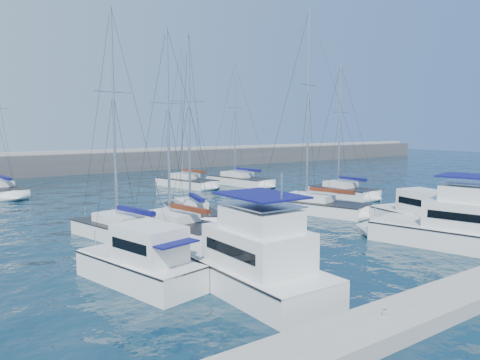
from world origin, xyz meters
TOP-DOWN VIEW (x-y plane):
  - ground at (0.00, 0.00)m, footprint 220.00×220.00m
  - breakwater at (0.00, 52.00)m, footprint 160.00×6.00m
  - dock_cleat_near_port at (-8.00, -11.00)m, footprint 0.16×0.16m
  - motor_yacht_port_outer at (-12.72, -1.52)m, footprint 3.88×6.96m
  - motor_yacht_port_inner at (-9.10, -4.61)m, footprint 3.62×9.63m
  - motor_yacht_stbd_inner at (5.15, -5.74)m, footprint 5.64×8.75m
  - motor_yacht_stbd_outer at (7.53, -1.88)m, footprint 3.82×6.69m
  - sailboat_mid_a at (-10.05, 7.35)m, footprint 4.72×8.27m
  - sailboat_mid_b at (-6.96, 6.04)m, footprint 4.43×8.24m
  - sailboat_mid_c at (-3.68, 9.70)m, footprint 4.86×7.93m
  - sailboat_mid_d at (6.28, 6.74)m, footprint 5.66×9.15m
  - sailboat_mid_e at (14.75, 11.33)m, footprint 3.57×7.09m
  - sailboat_back_a at (-13.21, 32.60)m, footprint 3.96×8.72m
  - sailboat_back_b at (5.81, 27.61)m, footprint 4.80×8.40m
  - sailboat_back_c at (12.04, 25.53)m, footprint 4.26×9.36m

SIDE VIEW (x-z plane):
  - ground at x=0.00m, z-range 0.00..0.00m
  - sailboat_mid_b at x=-6.96m, z-range -6.34..7.37m
  - sailboat_back_a at x=-13.21m, z-range -6.61..7.64m
  - sailboat_back_c at x=12.04m, z-range -6.98..8.02m
  - sailboat_mid_e at x=14.75m, z-range -6.27..7.31m
  - sailboat_mid_a at x=-10.05m, z-range -6.87..7.92m
  - sailboat_mid_c at x=-3.68m, z-range -6.65..7.70m
  - sailboat_mid_d at x=6.28m, z-range -7.88..8.96m
  - sailboat_back_b at x=5.81m, z-range -7.56..8.64m
  - dock_cleat_near_port at x=-8.00m, z-range 0.60..0.85m
  - motor_yacht_port_outer at x=-12.72m, z-range -0.66..2.54m
  - motor_yacht_stbd_outer at x=7.53m, z-range -0.66..2.54m
  - breakwater at x=0.00m, z-range -1.17..3.28m
  - motor_yacht_port_inner at x=-9.10m, z-range -1.21..3.48m
  - motor_yacht_stbd_inner at x=5.15m, z-range -1.21..3.48m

